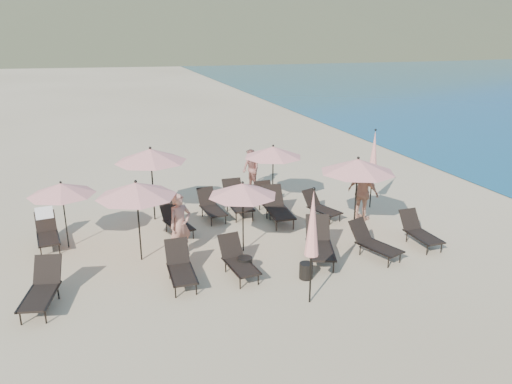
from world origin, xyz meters
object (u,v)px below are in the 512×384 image
object	(u,v)px
lounger_12	(237,200)
lounger_3	(320,243)
umbrella_open_1	(243,190)
beachgoer_c	(363,193)
umbrella_open_5	(61,189)
lounger_5	(419,231)
lounger_6	(47,230)
umbrella_open_0	(136,190)
side_table_0	(245,265)
beachgoer_a	(180,225)
lounger_7	(176,220)
lounger_1	(180,266)
lounger_2	(238,259)
umbrella_closed_1	(374,153)
lounger_8	(211,206)
lounger_10	(269,200)
umbrella_open_4	(273,152)
lounger_0	(42,288)
lounger_11	(320,206)
umbrella_open_3	(151,155)
lounger_4	(373,242)
side_table_1	(306,271)
umbrella_closed_0	(312,224)
umbrella_open_2	(358,166)
lounger_9	(277,207)
beachgoer_b	(251,169)

from	to	relation	value
lounger_12	lounger_3	bearing A→B (deg)	-74.25
lounger_3	lounger_12	xyz separation A→B (m)	(-1.14, 4.15, 0.00)
umbrella_open_1	beachgoer_c	xyz separation A→B (m)	(4.45, 1.08, -0.89)
umbrella_open_5	lounger_5	bearing A→B (deg)	-17.06
lounger_6	umbrella_open_0	xyz separation A→B (m)	(2.50, -1.88, 1.56)
side_table_0	beachgoer_a	bearing A→B (deg)	132.47
lounger_6	lounger_7	distance (m)	3.76
beachgoer_a	lounger_7	bearing A→B (deg)	62.57
side_table_0	lounger_1	bearing A→B (deg)	179.67
lounger_1	lounger_12	size ratio (longest dim) A/B	0.89
lounger_2	umbrella_closed_1	bearing A→B (deg)	23.51
lounger_8	umbrella_open_5	bearing A→B (deg)	-172.31
lounger_10	umbrella_open_4	world-z (taller)	umbrella_open_4
lounger_1	beachgoer_c	xyz separation A→B (m)	(6.48, 2.36, 0.52)
umbrella_open_4	beachgoer_a	size ratio (longest dim) A/B	1.21
lounger_0	lounger_6	xyz separation A→B (m)	(-0.11, 3.60, 0.02)
lounger_7	umbrella_open_1	distance (m)	2.88
umbrella_open_1	umbrella_closed_1	distance (m)	5.73
lounger_11	umbrella_open_3	distance (m)	5.84
lounger_4	lounger_12	xyz separation A→B (m)	(-2.65, 4.45, 0.06)
lounger_3	side_table_1	xyz separation A→B (m)	(-0.80, -0.92, -0.27)
lounger_2	beachgoer_c	distance (m)	5.58
umbrella_closed_0	side_table_1	xyz separation A→B (m)	(0.39, 1.10, -1.75)
lounger_0	lounger_7	distance (m)	4.92
lounger_0	lounger_4	bearing A→B (deg)	11.68
umbrella_open_5	lounger_2	bearing A→B (deg)	-36.88
lounger_10	lounger_6	bearing A→B (deg)	-176.92
lounger_2	umbrella_closed_0	bearing A→B (deg)	-63.33
umbrella_open_2	beachgoer_a	distance (m)	5.55
lounger_3	lounger_11	xyz separation A→B (m)	(1.40, 2.89, -0.09)
lounger_7	umbrella_open_5	world-z (taller)	umbrella_open_5
lounger_6	side_table_0	world-z (taller)	lounger_6
lounger_0	umbrella_closed_1	xyz separation A→B (m)	(10.58, 3.44, 1.53)
lounger_10	umbrella_open_1	world-z (taller)	umbrella_open_1
lounger_2	side_table_0	distance (m)	0.30
lounger_7	lounger_9	world-z (taller)	lounger_9
umbrella_open_0	beachgoer_c	bearing A→B (deg)	5.91
lounger_0	lounger_6	bearing A→B (deg)	103.90
beachgoer_c	umbrella_open_5	bearing A→B (deg)	57.52
lounger_5	side_table_0	distance (m)	5.41
lounger_8	beachgoer_c	size ratio (longest dim) A/B	0.84
umbrella_open_2	umbrella_open_5	size ratio (longest dim) A/B	1.21
umbrella_open_1	side_table_0	distance (m)	2.11
lounger_2	beachgoer_b	xyz separation A→B (m)	(2.55, 6.82, 0.37)
lounger_5	lounger_2	bearing A→B (deg)	-179.18
lounger_2	side_table_1	size ratio (longest dim) A/B	3.86
umbrella_open_1	beachgoer_b	world-z (taller)	umbrella_open_1
lounger_6	umbrella_open_5	xyz separation A→B (m)	(0.57, -0.38, 1.31)
side_table_1	beachgoer_a	xyz separation A→B (m)	(-2.78, 2.32, 0.71)
lounger_6	beachgoer_b	world-z (taller)	beachgoer_b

